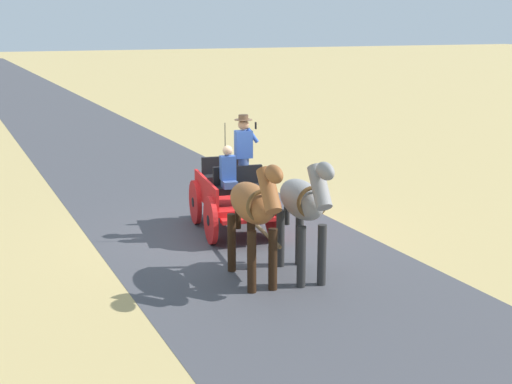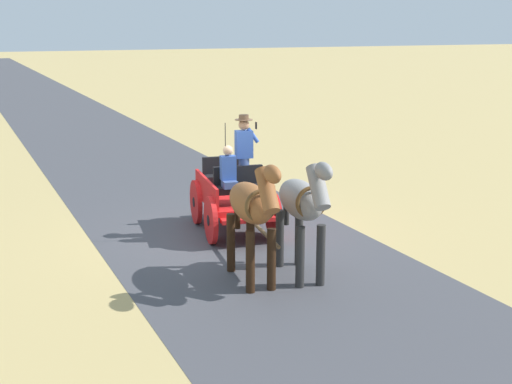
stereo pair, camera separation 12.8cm
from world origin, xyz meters
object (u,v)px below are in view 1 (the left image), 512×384
Objects in this scene: horse_drawn_carriage at (234,194)px; horse_near_side at (303,203)px; traffic_cone at (263,184)px; horse_off_side at (254,207)px.

horse_drawn_carriage is 2.04× the size of horse_near_side.
horse_drawn_carriage is 3.59m from traffic_cone.
traffic_cone is at bearing -124.50° from horse_drawn_carriage.
horse_drawn_carriage is 9.02× the size of traffic_cone.
horse_drawn_carriage is at bearing -106.12° from horse_off_side.
traffic_cone is (-1.99, -5.98, -1.07)m from horse_near_side.
horse_drawn_carriage reaches higher than horse_off_side.
horse_near_side is 0.88m from horse_off_side.
traffic_cone is (-2.01, -2.92, -0.57)m from horse_drawn_carriage.
horse_drawn_carriage is 2.04× the size of horse_off_side.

